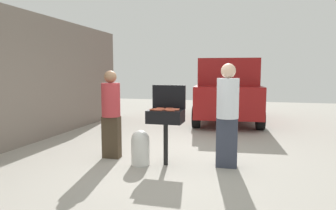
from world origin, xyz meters
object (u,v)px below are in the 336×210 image
object	(u,v)px
hot_dog_3	(171,111)
hot_dog_4	(169,110)
hot_dog_5	(161,108)
person_right	(227,112)
hot_dog_6	(176,109)
propane_tank	(140,147)
hot_dog_9	(170,108)
hot_dog_15	(167,110)
hot_dog_13	(164,109)
hot_dog_11	(160,109)
bbq_grill	(166,118)
hot_dog_0	(169,109)
hot_dog_1	(158,110)
hot_dog_10	(154,109)
hot_dog_8	(160,110)
hot_dog_7	(153,110)
person_left	(111,111)
hot_dog_12	(157,109)
parked_minivan	(227,90)
hot_dog_2	(168,110)

from	to	relation	value
hot_dog_3	hot_dog_4	size ratio (longest dim) A/B	1.00
hot_dog_5	person_right	size ratio (longest dim) A/B	0.07
hot_dog_6	propane_tank	world-z (taller)	hot_dog_6
hot_dog_9	hot_dog_15	size ratio (longest dim) A/B	1.00
hot_dog_3	hot_dog_13	xyz separation A→B (m)	(-0.16, 0.17, 0.00)
hot_dog_4	hot_dog_11	size ratio (longest dim) A/B	1.00
hot_dog_3	hot_dog_6	distance (m)	0.24
bbq_grill	hot_dog_0	bearing A→B (deg)	65.34
hot_dog_1	hot_dog_4	world-z (taller)	same
bbq_grill	hot_dog_10	world-z (taller)	hot_dog_10
hot_dog_8	hot_dog_11	size ratio (longest dim) A/B	1.00
hot_dog_0	hot_dog_13	distance (m)	0.11
hot_dog_6	hot_dog_11	bearing A→B (deg)	-175.22
hot_dog_7	hot_dog_15	size ratio (longest dim) A/B	1.00
hot_dog_10	person_left	distance (m)	0.96
hot_dog_1	hot_dog_12	distance (m)	0.17
hot_dog_15	hot_dog_11	bearing A→B (deg)	152.53
hot_dog_5	hot_dog_11	world-z (taller)	same
hot_dog_3	parked_minivan	distance (m)	5.41
hot_dog_3	propane_tank	distance (m)	0.86
hot_dog_13	hot_dog_15	size ratio (longest dim) A/B	1.00
hot_dog_10	bbq_grill	bearing A→B (deg)	20.28
bbq_grill	propane_tank	size ratio (longest dim) A/B	1.57
hot_dog_13	hot_dog_2	bearing A→B (deg)	-36.88
hot_dog_7	hot_dog_11	xyz separation A→B (m)	(0.06, 0.18, 0.00)
hot_dog_9	hot_dog_10	bearing A→B (deg)	-139.00
hot_dog_12	person_right	xyz separation A→B (m)	(1.19, 0.15, -0.02)
hot_dog_10	hot_dog_12	distance (m)	0.07
hot_dog_8	hot_dog_11	distance (m)	0.16
hot_dog_7	hot_dog_11	size ratio (longest dim) A/B	1.00
hot_dog_4	person_left	bearing A→B (deg)	166.90
bbq_grill	hot_dog_8	bearing A→B (deg)	-127.46
hot_dog_8	hot_dog_9	distance (m)	0.26
hot_dog_2	hot_dog_11	distance (m)	0.22
hot_dog_12	parked_minivan	bearing A→B (deg)	80.47
hot_dog_6	parked_minivan	xyz separation A→B (m)	(0.56, 5.14, 0.04)
hot_dog_6	hot_dog_13	bearing A→B (deg)	-159.67
hot_dog_6	hot_dog_3	bearing A→B (deg)	-97.87
hot_dog_12	hot_dog_15	distance (m)	0.19
hot_dog_7	person_right	distance (m)	1.25
hot_dog_0	hot_dog_3	world-z (taller)	same
hot_dog_5	hot_dog_6	world-z (taller)	same
hot_dog_6	hot_dog_9	size ratio (longest dim) A/B	1.00
hot_dog_4	hot_dog_6	world-z (taller)	same
hot_dog_5	propane_tank	world-z (taller)	hot_dog_5
hot_dog_7	hot_dog_12	size ratio (longest dim) A/B	1.00
hot_dog_10	hot_dog_13	bearing A→B (deg)	24.62
person_right	propane_tank	bearing A→B (deg)	20.97
bbq_grill	hot_dog_2	distance (m)	0.19
hot_dog_4	bbq_grill	bearing A→B (deg)	126.55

